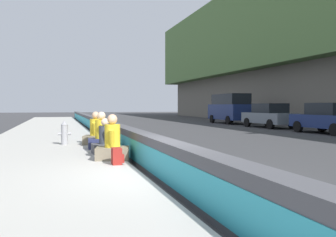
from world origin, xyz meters
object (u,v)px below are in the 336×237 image
object	(u,v)px
fire_hydrant	(65,132)
seated_person_foreground	(112,145)
backpack	(117,156)
parked_car_third	(329,118)
parked_car_fourth	(269,115)
seated_person_middle	(105,142)
seated_person_rear	(102,137)
seated_person_far	(96,134)
parked_car_midline	(230,108)

from	to	relation	value
fire_hydrant	seated_person_foreground	distance (m)	4.27
backpack	parked_car_third	distance (m)	15.21
parked_car_fourth	parked_car_third	bearing A→B (deg)	-178.82
fire_hydrant	parked_car_third	distance (m)	14.41
seated_person_foreground	backpack	xyz separation A→B (m)	(-0.87, 0.01, -0.18)
parked_car_third	seated_person_middle	bearing A→B (deg)	113.96
fire_hydrant	seated_person_rear	xyz separation A→B (m)	(-1.54, -1.16, -0.07)
seated_person_rear	seated_person_far	xyz separation A→B (m)	(1.36, 0.06, -0.00)
seated_person_foreground	parked_car_midline	world-z (taller)	parked_car_midline
backpack	seated_person_middle	bearing A→B (deg)	0.55
seated_person_foreground	parked_car_third	world-z (taller)	parked_car_third
seated_person_far	parked_car_third	world-z (taller)	parked_car_third
backpack	fire_hydrant	bearing A→B (deg)	12.83
fire_hydrant	seated_person_middle	distance (m)	3.03
seated_person_middle	seated_person_foreground	bearing A→B (deg)	-178.50
seated_person_rear	parked_car_fourth	distance (m)	16.40
seated_person_middle	parked_car_midline	distance (m)	21.99
parked_car_fourth	parked_car_midline	bearing A→B (deg)	-0.85
seated_person_rear	parked_car_fourth	xyz separation A→B (m)	(10.21, -12.83, 0.34)
seated_person_middle	backpack	size ratio (longest dim) A/B	2.61
seated_person_far	parked_car_midline	distance (m)	19.93
fire_hydrant	seated_person_far	size ratio (longest dim) A/B	0.73
fire_hydrant	seated_person_foreground	size ratio (longest dim) A/B	0.74
seated_person_foreground	parked_car_midline	bearing A→B (deg)	-34.17
fire_hydrant	parked_car_midline	size ratio (longest dim) A/B	0.17
seated_person_middle	parked_car_midline	size ratio (longest dim) A/B	0.20
seated_person_rear	backpack	distance (m)	3.44
backpack	parked_car_third	bearing A→B (deg)	-58.55
seated_person_rear	parked_car_midline	bearing A→B (deg)	-38.11
fire_hydrant	parked_car_midline	bearing A→B (deg)	-43.31
fire_hydrant	parked_car_midline	distance (m)	20.53
fire_hydrant	seated_person_middle	xyz separation A→B (m)	(-2.81, -1.11, -0.12)
parked_car_third	parked_car_midline	world-z (taller)	parked_car_midline
seated_person_rear	parked_car_midline	distance (m)	20.95
fire_hydrant	parked_car_fourth	bearing A→B (deg)	-58.20
parked_car_midline	seated_person_middle	bearing A→B (deg)	143.85
seated_person_middle	parked_car_third	xyz separation A→B (m)	(5.77, -12.99, 0.40)
parked_car_third	parked_car_fourth	distance (m)	5.71
seated_person_middle	parked_car_fourth	xyz separation A→B (m)	(11.48, -12.87, 0.40)
seated_person_foreground	parked_car_fourth	xyz separation A→B (m)	(12.78, -12.84, 0.35)
seated_person_foreground	seated_person_rear	size ratio (longest dim) A/B	0.98
seated_person_middle	seated_person_rear	distance (m)	1.28
seated_person_middle	parked_car_third	distance (m)	14.22
fire_hydrant	seated_person_rear	distance (m)	1.93
parked_car_third	parked_car_midline	distance (m)	11.98
seated_person_rear	parked_car_fourth	bearing A→B (deg)	-51.48
seated_person_rear	parked_car_third	xyz separation A→B (m)	(4.50, -12.94, 0.34)
seated_person_rear	parked_car_midline	world-z (taller)	parked_car_midline
seated_person_foreground	seated_person_middle	xyz separation A→B (m)	(1.30, 0.03, -0.05)
fire_hydrant	seated_person_rear	world-z (taller)	seated_person_rear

